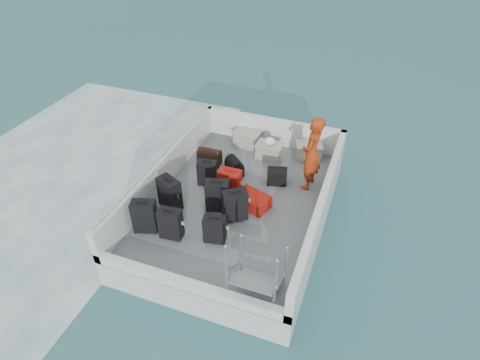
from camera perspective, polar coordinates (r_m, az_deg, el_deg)
The scene contains 24 objects.
ground at distance 8.91m, azimuth -0.18°, elevation -5.92°, with size 160.00×160.00×0.00m, color #184B54.
wake_foam at distance 11.15m, azimuth -23.96°, elevation 0.49°, with size 10.00×10.00×0.00m, color white.
ferry_hull at distance 8.70m, azimuth -0.18°, elevation -4.48°, with size 3.60×5.00×0.60m, color silver.
deck at distance 8.50m, azimuth -0.19°, elevation -2.93°, with size 3.30×4.70×0.02m, color slate.
deck_fittings at distance 7.93m, azimuth 1.34°, elevation -2.79°, with size 3.60×5.00×0.90m.
suitcase_0 at distance 7.80m, azimuth -13.39°, elevation -5.08°, with size 0.45×0.25×0.70m, color black.
suitcase_1 at distance 8.21m, azimuth -9.96°, elevation -1.98°, with size 0.48×0.28×0.72m, color black.
suitcase_2 at distance 8.78m, azimuth -4.69°, elevation 0.98°, with size 0.40×0.24×0.59m, color black.
suitcase_3 at distance 7.59m, azimuth -9.83°, elevation -6.18°, with size 0.42×0.25×0.65m, color black.
suitcase_4 at distance 8.08m, azimuth -3.23°, elevation -2.25°, with size 0.47×0.28×0.69m, color black.
suitcase_5 at distance 8.42m, azimuth -1.46°, elevation -0.49°, with size 0.46×0.28×0.64m, color maroon.
suitcase_6 at distance 7.45m, azimuth -3.62°, elevation -7.02°, with size 0.41×0.24×0.57m, color black.
suitcase_7 at distance 7.85m, azimuth -0.72°, elevation -3.67°, with size 0.48×0.27×0.67m, color black.
suitcase_8 at distance 8.28m, azimuth 1.79°, elevation -2.92°, with size 0.46×0.69×0.27m, color maroon.
duffel_0 at distance 9.50m, azimuth -4.36°, elevation 3.12°, with size 0.54×0.30×0.32m, color black, non-canonical shape.
duffel_1 at distance 9.14m, azimuth -0.80°, elevation 1.73°, with size 0.43×0.30×0.32m, color black, non-canonical shape.
duffel_2 at distance 8.91m, azimuth 5.26°, elevation 0.46°, with size 0.43×0.30×0.32m, color black, non-canonical shape.
crate_0 at distance 10.23m, azimuth 0.80°, elevation 6.04°, with size 0.55×0.38×0.33m, color #B0AB99.
crate_1 at distance 10.15m, azimuth 1.02°, elevation 5.80°, with size 0.59×0.40×0.35m, color #B0AB99.
crate_2 at distance 9.70m, azimuth 4.17°, elevation 4.07°, with size 0.58×0.40×0.35m, color #B0AB99.
crate_3 at distance 9.82m, azimuth 9.72°, elevation 4.02°, with size 0.58×0.40×0.35m, color #B0AB99.
yellow_bag at distance 9.71m, azimuth 9.61°, elevation 3.15°, with size 0.28×0.26×0.22m, color gold.
white_bag at distance 9.56m, azimuth 4.24°, elevation 5.39°, with size 0.24×0.24×0.18m, color white.
passenger at distance 8.53m, azimuth 10.16°, elevation 3.72°, with size 0.62×0.40×1.68m, color #E44315.
Camera 1 is at (2.28, -6.07, 6.11)m, focal length 30.00 mm.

